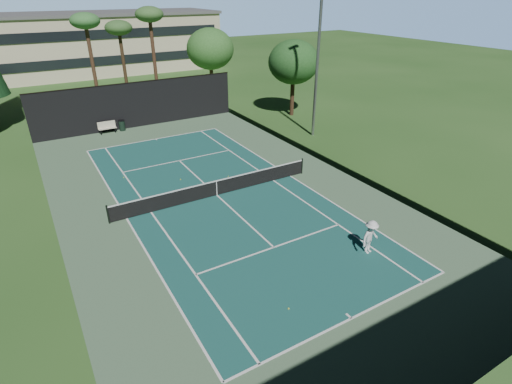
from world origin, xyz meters
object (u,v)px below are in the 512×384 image
at_px(tennis_ball_b, 181,179).
at_px(tennis_ball_d, 124,177).
at_px(tennis_ball_a, 289,309).
at_px(tennis_ball_c, 228,176).
at_px(tennis_net, 217,187).
at_px(trash_bin, 122,125).
at_px(park_bench, 107,127).
at_px(player, 370,237).

relative_size(tennis_ball_b, tennis_ball_d, 1.11).
height_order(tennis_ball_a, tennis_ball_c, tennis_ball_a).
bearing_deg(tennis_ball_c, tennis_net, -131.48).
bearing_deg(tennis_ball_c, trash_bin, 105.06).
xyz_separation_m(tennis_ball_b, tennis_ball_d, (-3.17, 2.23, -0.00)).
xyz_separation_m(park_bench, trash_bin, (1.28, 0.04, -0.07)).
bearing_deg(tennis_ball_b, park_bench, 99.09).
relative_size(tennis_ball_a, tennis_ball_c, 1.14).
xyz_separation_m(tennis_ball_b, park_bench, (-1.97, 12.33, 0.51)).
bearing_deg(trash_bin, park_bench, -178.35).
distance_m(tennis_net, tennis_ball_c, 2.82).
relative_size(tennis_ball_d, park_bench, 0.05).
distance_m(tennis_ball_c, park_bench, 14.38).
relative_size(player, tennis_ball_b, 22.16).
bearing_deg(tennis_ball_b, player, -68.58).
xyz_separation_m(player, tennis_ball_d, (-7.98, 14.50, -0.83)).
bearing_deg(tennis_ball_c, player, -80.46).
relative_size(tennis_ball_a, trash_bin, 0.08).
relative_size(tennis_ball_a, tennis_ball_d, 1.04).
relative_size(tennis_ball_a, tennis_ball_b, 0.93).
xyz_separation_m(player, park_bench, (-6.79, 24.60, -0.32)).
height_order(tennis_ball_c, trash_bin, trash_bin).
height_order(player, tennis_ball_b, player).
distance_m(park_bench, trash_bin, 1.28).
xyz_separation_m(tennis_ball_a, tennis_ball_c, (3.62, 12.31, -0.00)).
relative_size(player, trash_bin, 1.83).
xyz_separation_m(tennis_ball_b, tennis_ball_c, (2.95, -1.17, -0.01)).
relative_size(tennis_ball_c, tennis_ball_d, 0.91).
relative_size(player, park_bench, 1.15).
bearing_deg(park_bench, tennis_ball_d, -96.73).
bearing_deg(tennis_ball_b, tennis_ball_d, 144.79).
distance_m(tennis_ball_c, trash_bin, 14.03).
relative_size(tennis_net, tennis_ball_a, 177.35).
xyz_separation_m(player, tennis_ball_a, (-5.49, -1.21, -0.83)).
bearing_deg(trash_bin, tennis_net, -83.41).
height_order(tennis_ball_c, park_bench, park_bench).
xyz_separation_m(tennis_ball_a, tennis_ball_b, (0.67, 13.48, 0.00)).
height_order(player, tennis_ball_c, player).
distance_m(tennis_ball_c, tennis_ball_d, 7.00).
height_order(tennis_ball_b, trash_bin, trash_bin).
relative_size(tennis_net, tennis_ball_b, 165.62).
relative_size(tennis_net, trash_bin, 13.65).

